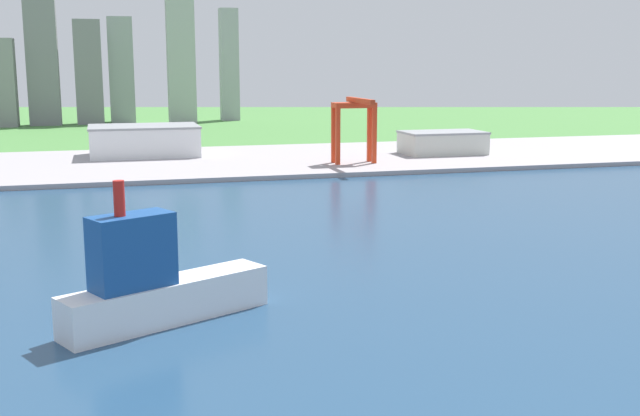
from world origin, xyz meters
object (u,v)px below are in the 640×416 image
(ferry_boat, at_px, (156,284))
(warehouse_annex, at_px, (443,142))
(warehouse_main, at_px, (144,140))
(port_crane_red, at_px, (355,116))

(ferry_boat, distance_m, warehouse_annex, 320.84)
(warehouse_main, bearing_deg, ferry_boat, -92.62)
(port_crane_red, height_order, warehouse_main, port_crane_red)
(port_crane_red, bearing_deg, ferry_boat, -117.42)
(port_crane_red, relative_size, warehouse_main, 0.65)
(port_crane_red, distance_m, warehouse_main, 127.34)
(port_crane_red, xyz_separation_m, warehouse_annex, (64.46, 29.40, -18.63))
(ferry_boat, xyz_separation_m, port_crane_red, (120.70, 232.62, 18.72))
(warehouse_annex, bearing_deg, ferry_boat, -125.25)
(port_crane_red, distance_m, warehouse_annex, 73.25)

